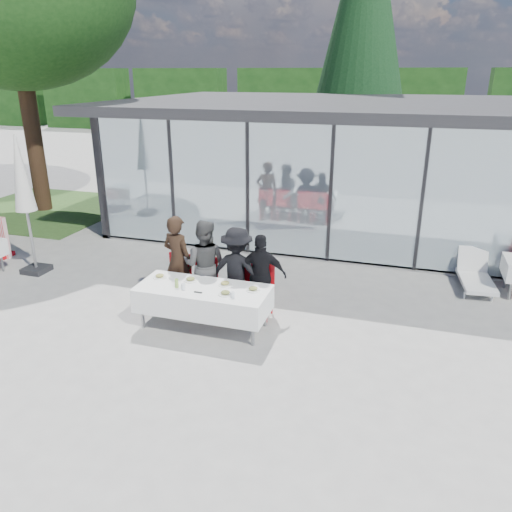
{
  "coord_description": "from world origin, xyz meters",
  "views": [
    {
      "loc": [
        2.7,
        -6.85,
        4.19
      ],
      "look_at": [
        0.17,
        1.2,
        1.06
      ],
      "focal_mm": 35.0,
      "sensor_mm": 36.0,
      "label": 1
    }
  ],
  "objects": [
    {
      "name": "plate_a",
      "position": [
        -1.38,
        0.42,
        0.78
      ],
      "size": [
        0.24,
        0.24,
        0.07
      ],
      "color": "white",
      "rests_on": "dining_table"
    },
    {
      "name": "diner_chair_c",
      "position": [
        -0.13,
        1.01,
        0.54
      ],
      "size": [
        0.44,
        0.44,
        0.97
      ],
      "color": "#AC0B11",
      "rests_on": "ground"
    },
    {
      "name": "diner_a",
      "position": [
        -1.31,
        1.02,
        0.87
      ],
      "size": [
        0.77,
        0.77,
        1.73
      ],
      "primitive_type": "imported",
      "rotation": [
        0.0,
        0.0,
        2.88
      ],
      "color": "#302015",
      "rests_on": "ground"
    },
    {
      "name": "grass_patch",
      "position": [
        -8.5,
        6.0,
        0.01
      ],
      "size": [
        5.0,
        5.0,
        0.02
      ],
      "primitive_type": "cube",
      "color": "#385926",
      "rests_on": "ground"
    },
    {
      "name": "juice_bottle",
      "position": [
        -0.9,
        0.13,
        0.83
      ],
      "size": [
        0.06,
        0.06,
        0.15
      ],
      "primitive_type": "cylinder",
      "color": "#81A946",
      "rests_on": "dining_table"
    },
    {
      "name": "plate_extra",
      "position": [
        -0.01,
        0.1,
        0.78
      ],
      "size": [
        0.24,
        0.24,
        0.07
      ],
      "color": "white",
      "rests_on": "dining_table"
    },
    {
      "name": "drinking_glasses",
      "position": [
        -0.31,
        0.06,
        0.8
      ],
      "size": [
        0.98,
        0.14,
        0.1
      ],
      "color": "silver",
      "rests_on": "dining_table"
    },
    {
      "name": "folded_eyeglasses",
      "position": [
        -0.47,
        0.04,
        0.76
      ],
      "size": [
        0.14,
        0.03,
        0.01
      ],
      "primitive_type": "cube",
      "color": "black",
      "rests_on": "dining_table"
    },
    {
      "name": "diner_chair_b",
      "position": [
        -0.77,
        1.01,
        0.54
      ],
      "size": [
        0.44,
        0.44,
        0.97
      ],
      "color": "#AC0B11",
      "rests_on": "ground"
    },
    {
      "name": "plate_c",
      "position": [
        -0.15,
        0.46,
        0.78
      ],
      "size": [
        0.24,
        0.24,
        0.07
      ],
      "color": "white",
      "rests_on": "dining_table"
    },
    {
      "name": "diner_chair_d",
      "position": [
        0.33,
        1.01,
        0.54
      ],
      "size": [
        0.44,
        0.44,
        0.97
      ],
      "color": "#AC0B11",
      "rests_on": "ground"
    },
    {
      "name": "dining_table",
      "position": [
        -0.48,
        0.26,
        0.54
      ],
      "size": [
        2.26,
        0.96,
        0.75
      ],
      "color": "white",
      "rests_on": "ground"
    },
    {
      "name": "plate_d",
      "position": [
        0.37,
        0.39,
        0.78
      ],
      "size": [
        0.24,
        0.24,
        0.07
      ],
      "color": "white",
      "rests_on": "dining_table"
    },
    {
      "name": "diner_c",
      "position": [
        -0.13,
        1.02,
        0.81
      ],
      "size": [
        1.09,
        1.09,
        1.61
      ],
      "primitive_type": "imported",
      "rotation": [
        0.0,
        0.0,
        3.1
      ],
      "color": "black",
      "rests_on": "ground"
    },
    {
      "name": "diner_chair_a",
      "position": [
        -1.31,
        1.01,
        0.54
      ],
      "size": [
        0.44,
        0.44,
        0.97
      ],
      "color": "#AC0B11",
      "rests_on": "ground"
    },
    {
      "name": "lounger",
      "position": [
        4.17,
        3.56,
        0.26
      ],
      "size": [
        0.73,
        1.39,
        0.72
      ],
      "color": "white",
      "rests_on": "ground"
    },
    {
      "name": "treeline",
      "position": [
        -2.0,
        28.0,
        2.2
      ],
      "size": [
        62.5,
        2.0,
        4.4
      ],
      "color": "#133410",
      "rests_on": "ground"
    },
    {
      "name": "conifer_tree",
      "position": [
        0.5,
        13.0,
        5.99
      ],
      "size": [
        4.0,
        4.0,
        10.5
      ],
      "color": "#382316",
      "rests_on": "ground"
    },
    {
      "name": "market_umbrella",
      "position": [
        -5.03,
        1.49,
        2.0
      ],
      "size": [
        0.5,
        0.5,
        3.0
      ],
      "color": "black",
      "rests_on": "ground"
    },
    {
      "name": "plate_b",
      "position": [
        -0.8,
        0.46,
        0.78
      ],
      "size": [
        0.24,
        0.24,
        0.07
      ],
      "color": "white",
      "rests_on": "dining_table"
    },
    {
      "name": "pavilion",
      "position": [
        2.0,
        8.16,
        2.15
      ],
      "size": [
        14.8,
        8.8,
        3.44
      ],
      "color": "gray",
      "rests_on": "ground"
    },
    {
      "name": "ground",
      "position": [
        0.0,
        0.0,
        0.0
      ],
      "size": [
        90.0,
        90.0,
        0.0
      ],
      "primitive_type": "plane",
      "color": "#A09E98",
      "rests_on": "ground"
    },
    {
      "name": "diner_b",
      "position": [
        -0.77,
        1.02,
        0.85
      ],
      "size": [
        0.91,
        0.91,
        1.7
      ],
      "primitive_type": "imported",
      "rotation": [
        0.0,
        0.0,
        3.25
      ],
      "color": "#484848",
      "rests_on": "ground"
    },
    {
      "name": "diner_d",
      "position": [
        0.33,
        1.02,
        0.77
      ],
      "size": [
        1.07,
        1.07,
        1.53
      ],
      "primitive_type": "imported",
      "rotation": [
        0.0,
        0.0,
        3.37
      ],
      "color": "black",
      "rests_on": "ground"
    }
  ]
}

